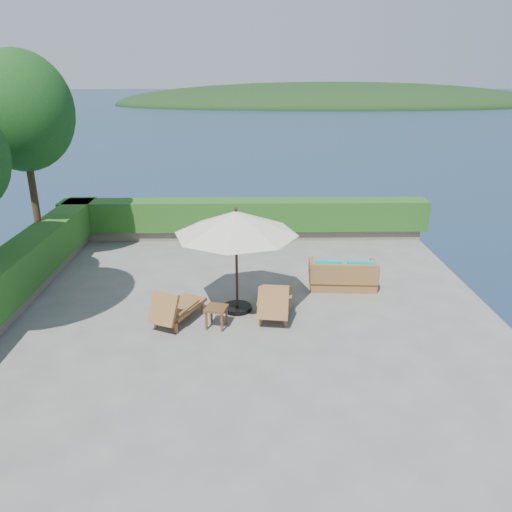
{
  "coord_description": "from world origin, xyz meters",
  "views": [
    {
      "loc": [
        0.09,
        -10.86,
        5.37
      ],
      "look_at": [
        0.3,
        0.8,
        1.1
      ],
      "focal_mm": 35.0,
      "sensor_mm": 36.0,
      "label": 1
    }
  ],
  "objects_px": {
    "patio_umbrella": "(236,224)",
    "wicker_loveseat": "(343,276)",
    "side_table": "(216,311)",
    "lounge_left": "(176,308)",
    "lounge_right": "(275,301)"
  },
  "relations": [
    {
      "from": "patio_umbrella",
      "to": "wicker_loveseat",
      "type": "xyz_separation_m",
      "value": [
        2.77,
        1.27,
        -1.84
      ]
    },
    {
      "from": "patio_umbrella",
      "to": "lounge_right",
      "type": "relative_size",
      "value": 1.8
    },
    {
      "from": "patio_umbrella",
      "to": "wicker_loveseat",
      "type": "relative_size",
      "value": 1.74
    },
    {
      "from": "lounge_left",
      "to": "wicker_loveseat",
      "type": "bearing_deg",
      "value": 49.88
    },
    {
      "from": "lounge_right",
      "to": "side_table",
      "type": "distance_m",
      "value": 1.43
    },
    {
      "from": "lounge_left",
      "to": "lounge_right",
      "type": "xyz_separation_m",
      "value": [
        2.27,
        0.27,
        0.03
      ]
    },
    {
      "from": "patio_umbrella",
      "to": "lounge_left",
      "type": "bearing_deg",
      "value": -155.77
    },
    {
      "from": "lounge_right",
      "to": "side_table",
      "type": "relative_size",
      "value": 3.14
    },
    {
      "from": "wicker_loveseat",
      "to": "side_table",
      "type": "bearing_deg",
      "value": -142.71
    },
    {
      "from": "patio_umbrella",
      "to": "side_table",
      "type": "relative_size",
      "value": 5.66
    },
    {
      "from": "lounge_left",
      "to": "wicker_loveseat",
      "type": "xyz_separation_m",
      "value": [
        4.15,
        1.9,
        -0.04
      ]
    },
    {
      "from": "lounge_left",
      "to": "lounge_right",
      "type": "relative_size",
      "value": 0.95
    },
    {
      "from": "patio_umbrella",
      "to": "wicker_loveseat",
      "type": "bearing_deg",
      "value": 24.69
    },
    {
      "from": "side_table",
      "to": "wicker_loveseat",
      "type": "distance_m",
      "value": 3.86
    },
    {
      "from": "lounge_left",
      "to": "side_table",
      "type": "relative_size",
      "value": 2.98
    }
  ]
}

